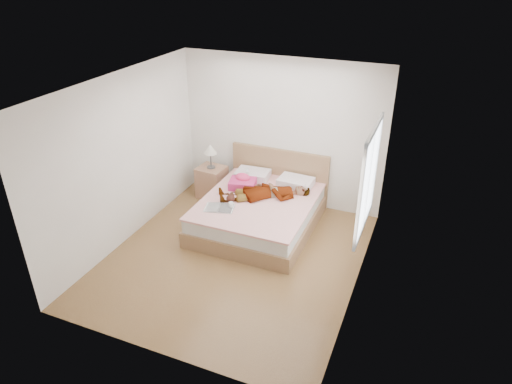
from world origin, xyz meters
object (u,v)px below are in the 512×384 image
at_px(nightstand, 212,180).
at_px(woman, 265,190).
at_px(bed, 260,210).
at_px(magazine, 219,208).
at_px(phone, 247,170).
at_px(coffee_mug, 231,205).
at_px(towel, 243,182).
at_px(plush_toy, 231,198).

bearing_deg(nightstand, woman, -21.39).
relative_size(bed, magazine, 4.05).
height_order(phone, coffee_mug, phone).
distance_m(woman, magazine, 0.85).
relative_size(bed, towel, 4.10).
height_order(phone, magazine, phone).
height_order(coffee_mug, plush_toy, plush_toy).
bearing_deg(woman, bed, -61.60).
xyz_separation_m(phone, plush_toy, (0.05, -0.79, -0.14)).
distance_m(woman, bed, 0.36).
xyz_separation_m(woman, coffee_mug, (-0.36, -0.57, -0.06)).
bearing_deg(magazine, nightstand, 122.47).
bearing_deg(coffee_mug, phone, 98.50).
relative_size(bed, plush_toy, 9.13).
distance_m(phone, magazine, 1.09).
bearing_deg(nightstand, towel, -24.27).
bearing_deg(coffee_mug, woman, 57.83).
distance_m(towel, plush_toy, 0.53).
bearing_deg(woman, plush_toy, -79.15).
bearing_deg(plush_toy, bed, 37.42).
distance_m(bed, coffee_mug, 0.63).
xyz_separation_m(magazine, plush_toy, (0.07, 0.28, 0.05)).
bearing_deg(phone, plush_toy, -116.28).
bearing_deg(phone, woman, -68.85).
bearing_deg(bed, magazine, -128.22).
bearing_deg(plush_toy, woman, 41.04).
bearing_deg(woman, phone, -158.85).
xyz_separation_m(bed, magazine, (-0.46, -0.58, 0.24)).
xyz_separation_m(woman, phone, (-0.50, 0.40, 0.09)).
bearing_deg(bed, plush_toy, -142.58).
height_order(bed, coffee_mug, bed).
xyz_separation_m(phone, towel, (0.03, -0.26, -0.11)).
relative_size(plush_toy, nightstand, 0.22).
bearing_deg(phone, bed, -77.78).
height_order(woman, towel, towel).
distance_m(coffee_mug, nightstand, 1.40).
bearing_deg(towel, plush_toy, -87.52).
xyz_separation_m(woman, bed, (-0.05, -0.09, -0.34)).
height_order(phone, plush_toy, phone).
relative_size(towel, plush_toy, 2.22).
height_order(coffee_mug, nightstand, nightstand).
bearing_deg(phone, magazine, -120.85).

